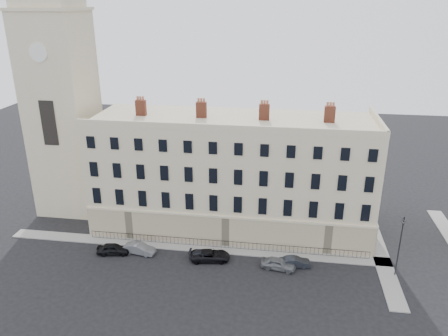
{
  "coord_description": "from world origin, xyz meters",
  "views": [
    {
      "loc": [
        0.8,
        -41.47,
        29.11
      ],
      "look_at": [
        -6.79,
        10.0,
        8.99
      ],
      "focal_mm": 35.0,
      "sensor_mm": 36.0,
      "label": 1
    }
  ],
  "objects": [
    {
      "name": "ground",
      "position": [
        0.0,
        0.0,
        0.0
      ],
      "size": [
        160.0,
        160.0,
        0.0
      ],
      "primitive_type": "plane",
      "color": "black",
      "rests_on": "ground"
    },
    {
      "name": "terrace",
      "position": [
        -5.97,
        11.97,
        7.5
      ],
      "size": [
        36.22,
        12.22,
        17.0
      ],
      "color": "beige",
      "rests_on": "ground"
    },
    {
      "name": "church_tower",
      "position": [
        -30.0,
        14.0,
        18.66
      ],
      "size": [
        8.0,
        8.13,
        44.0
      ],
      "color": "beige",
      "rests_on": "ground"
    },
    {
      "name": "pavement_terrace",
      "position": [
        -10.0,
        5.0,
        0.06
      ],
      "size": [
        48.0,
        2.0,
        0.12
      ],
      "primitive_type": "cube",
      "color": "gray",
      "rests_on": "ground"
    },
    {
      "name": "pavement_east_return",
      "position": [
        13.0,
        8.0,
        0.06
      ],
      "size": [
        2.0,
        24.0,
        0.12
      ],
      "primitive_type": "cube",
      "color": "gray",
      "rests_on": "ground"
    },
    {
      "name": "railings",
      "position": [
        -6.0,
        5.4,
        0.55
      ],
      "size": [
        35.0,
        0.04,
        0.96
      ],
      "color": "black",
      "rests_on": "ground"
    },
    {
      "name": "car_a",
      "position": [
        -19.31,
        2.17,
        0.68
      ],
      "size": [
        4.17,
        2.22,
        1.35
      ],
      "primitive_type": "imported",
      "rotation": [
        0.0,
        0.0,
        1.74
      ],
      "color": "black",
      "rests_on": "ground"
    },
    {
      "name": "car_b",
      "position": [
        -16.19,
        2.74,
        0.65
      ],
      "size": [
        4.08,
        1.92,
        1.29
      ],
      "primitive_type": "imported",
      "rotation": [
        0.0,
        0.0,
        1.43
      ],
      "color": "slate",
      "rests_on": "ground"
    },
    {
      "name": "car_c",
      "position": [
        -7.99,
        2.58,
        0.56
      ],
      "size": [
        3.92,
        1.7,
        1.12
      ],
      "primitive_type": "imported",
      "rotation": [
        0.0,
        0.0,
        1.6
      ],
      "color": "#1F212A",
      "rests_on": "ground"
    },
    {
      "name": "car_d",
      "position": [
        -7.33,
        2.52,
        0.65
      ],
      "size": [
        4.92,
        2.82,
        1.29
      ],
      "primitive_type": "imported",
      "rotation": [
        0.0,
        0.0,
        1.72
      ],
      "color": "black",
      "rests_on": "ground"
    },
    {
      "name": "car_e",
      "position": [
        0.75,
        1.89,
        0.68
      ],
      "size": [
        4.2,
        2.22,
        1.36
      ],
      "primitive_type": "imported",
      "rotation": [
        0.0,
        0.0,
        1.41
      ],
      "color": "slate",
      "rests_on": "ground"
    },
    {
      "name": "car_f",
      "position": [
        2.66,
        2.65,
        0.59
      ],
      "size": [
        3.74,
        1.73,
        1.19
      ],
      "primitive_type": "imported",
      "rotation": [
        0.0,
        0.0,
        1.7
      ],
      "color": "#22262D",
      "rests_on": "ground"
    },
    {
      "name": "streetlamp",
      "position": [
        13.8,
        2.4,
        4.13
      ],
      "size": [
        0.63,
        1.56,
        7.45
      ],
      "rotation": [
        0.0,
        0.0,
        0.31
      ],
      "color": "#2B2B30",
      "rests_on": "ground"
    }
  ]
}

